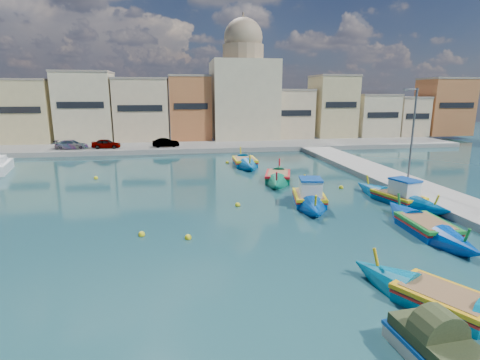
{
  "coord_description": "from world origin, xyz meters",
  "views": [
    {
      "loc": [
        -0.27,
        -20.4,
        7.58
      ],
      "look_at": [
        4.0,
        6.0,
        1.4
      ],
      "focal_mm": 28.0,
      "sensor_mm": 36.0,
      "label": 1
    }
  ],
  "objects_px": {
    "yacht_north": "(0,165)",
    "luzzu_blue_cabin": "(309,199)",
    "luzzu_green": "(245,163)",
    "quay_street_lamp": "(412,137)",
    "luzzu_blue_south": "(427,228)",
    "luzzu_cyan_south": "(443,303)",
    "tender_near": "(435,348)",
    "luzzu_turquoise_cabin": "(398,198)",
    "luzzu_cyan_mid": "(278,178)",
    "church_block": "(243,88)"
  },
  "relations": [
    {
      "from": "church_block",
      "to": "luzzu_cyan_south",
      "type": "xyz_separation_m",
      "value": [
        -1.12,
        -49.63,
        -8.15
      ]
    },
    {
      "from": "tender_near",
      "to": "yacht_north",
      "type": "distance_m",
      "value": 41.64
    },
    {
      "from": "quay_street_lamp",
      "to": "luzzu_green",
      "type": "relative_size",
      "value": 0.91
    },
    {
      "from": "luzzu_cyan_mid",
      "to": "tender_near",
      "type": "distance_m",
      "value": 23.28
    },
    {
      "from": "luzzu_cyan_mid",
      "to": "luzzu_green",
      "type": "bearing_deg",
      "value": 102.38
    },
    {
      "from": "church_block",
      "to": "luzzu_blue_south",
      "type": "relative_size",
      "value": 2.18
    },
    {
      "from": "luzzu_turquoise_cabin",
      "to": "luzzu_cyan_south",
      "type": "distance_m",
      "value": 14.14
    },
    {
      "from": "luzzu_turquoise_cabin",
      "to": "luzzu_blue_cabin",
      "type": "relative_size",
      "value": 1.04
    },
    {
      "from": "luzzu_turquoise_cabin",
      "to": "luzzu_cyan_south",
      "type": "bearing_deg",
      "value": -115.51
    },
    {
      "from": "quay_street_lamp",
      "to": "luzzu_cyan_mid",
      "type": "relative_size",
      "value": 0.9
    },
    {
      "from": "luzzu_cyan_mid",
      "to": "tender_near",
      "type": "relative_size",
      "value": 2.95
    },
    {
      "from": "tender_near",
      "to": "yacht_north",
      "type": "height_order",
      "value": "yacht_north"
    },
    {
      "from": "luzzu_turquoise_cabin",
      "to": "luzzu_blue_cabin",
      "type": "distance_m",
      "value": 6.41
    },
    {
      "from": "church_block",
      "to": "luzzu_green",
      "type": "relative_size",
      "value": 2.16
    },
    {
      "from": "luzzu_turquoise_cabin",
      "to": "luzzu_green",
      "type": "bearing_deg",
      "value": 118.09
    },
    {
      "from": "luzzu_green",
      "to": "tender_near",
      "type": "xyz_separation_m",
      "value": [
        0.18,
        -30.85,
        0.15
      ]
    },
    {
      "from": "luzzu_blue_cabin",
      "to": "luzzu_blue_south",
      "type": "relative_size",
      "value": 0.97
    },
    {
      "from": "luzzu_cyan_mid",
      "to": "luzzu_cyan_south",
      "type": "xyz_separation_m",
      "value": [
        0.61,
        -20.82,
        -0.01
      ]
    },
    {
      "from": "quay_street_lamp",
      "to": "luzzu_blue_south",
      "type": "relative_size",
      "value": 0.91
    },
    {
      "from": "quay_street_lamp",
      "to": "tender_near",
      "type": "relative_size",
      "value": 2.64
    },
    {
      "from": "tender_near",
      "to": "luzzu_blue_south",
      "type": "bearing_deg",
      "value": 55.91
    },
    {
      "from": "luzzu_green",
      "to": "yacht_north",
      "type": "xyz_separation_m",
      "value": [
        -25.26,
        2.11,
        0.12
      ]
    },
    {
      "from": "luzzu_turquoise_cabin",
      "to": "luzzu_cyan_mid",
      "type": "distance_m",
      "value": 10.48
    },
    {
      "from": "luzzu_cyan_mid",
      "to": "luzzu_blue_south",
      "type": "bearing_deg",
      "value": -70.41
    },
    {
      "from": "luzzu_green",
      "to": "luzzu_blue_south",
      "type": "xyz_separation_m",
      "value": [
        6.58,
        -21.4,
        -0.04
      ]
    },
    {
      "from": "luzzu_cyan_south",
      "to": "tender_near",
      "type": "distance_m",
      "value": 3.2
    },
    {
      "from": "luzzu_blue_south",
      "to": "yacht_north",
      "type": "bearing_deg",
      "value": 143.55
    },
    {
      "from": "church_block",
      "to": "luzzu_cyan_south",
      "type": "height_order",
      "value": "church_block"
    },
    {
      "from": "luzzu_blue_cabin",
      "to": "luzzu_cyan_south",
      "type": "xyz_separation_m",
      "value": [
        0.28,
        -13.51,
        -0.1
      ]
    },
    {
      "from": "luzzu_turquoise_cabin",
      "to": "tender_near",
      "type": "bearing_deg",
      "value": -118.36
    },
    {
      "from": "luzzu_turquoise_cabin",
      "to": "luzzu_green",
      "type": "height_order",
      "value": "luzzu_turquoise_cabin"
    },
    {
      "from": "luzzu_blue_south",
      "to": "quay_street_lamp",
      "type": "bearing_deg",
      "value": 63.58
    },
    {
      "from": "luzzu_cyan_mid",
      "to": "luzzu_blue_south",
      "type": "relative_size",
      "value": 1.02
    },
    {
      "from": "yacht_north",
      "to": "luzzu_cyan_mid",
      "type": "bearing_deg",
      "value": -19.87
    },
    {
      "from": "luzzu_green",
      "to": "yacht_north",
      "type": "distance_m",
      "value": 25.35
    },
    {
      "from": "church_block",
      "to": "luzzu_cyan_mid",
      "type": "height_order",
      "value": "church_block"
    },
    {
      "from": "church_block",
      "to": "yacht_north",
      "type": "height_order",
      "value": "church_block"
    },
    {
      "from": "luzzu_blue_cabin",
      "to": "quay_street_lamp",
      "type": "bearing_deg",
      "value": 13.44
    },
    {
      "from": "luzzu_turquoise_cabin",
      "to": "luzzu_blue_cabin",
      "type": "height_order",
      "value": "luzzu_blue_cabin"
    },
    {
      "from": "luzzu_blue_south",
      "to": "yacht_north",
      "type": "height_order",
      "value": "yacht_north"
    },
    {
      "from": "luzzu_cyan_south",
      "to": "yacht_north",
      "type": "relative_size",
      "value": 0.74
    },
    {
      "from": "luzzu_cyan_mid",
      "to": "luzzu_cyan_south",
      "type": "distance_m",
      "value": 20.83
    },
    {
      "from": "yacht_north",
      "to": "luzzu_blue_cabin",
      "type": "bearing_deg",
      "value": -32.0
    },
    {
      "from": "luzzu_blue_south",
      "to": "luzzu_green",
      "type": "bearing_deg",
      "value": 107.08
    },
    {
      "from": "luzzu_blue_cabin",
      "to": "tender_near",
      "type": "distance_m",
      "value": 16.03
    },
    {
      "from": "tender_near",
      "to": "yacht_north",
      "type": "xyz_separation_m",
      "value": [
        -25.45,
        32.96,
        -0.03
      ]
    },
    {
      "from": "luzzu_turquoise_cabin",
      "to": "luzzu_cyan_mid",
      "type": "xyz_separation_m",
      "value": [
        -6.7,
        8.06,
        -0.07
      ]
    },
    {
      "from": "luzzu_turquoise_cabin",
      "to": "luzzu_cyan_south",
      "type": "xyz_separation_m",
      "value": [
        -6.09,
        -12.76,
        -0.08
      ]
    },
    {
      "from": "quay_street_lamp",
      "to": "luzzu_blue_south",
      "type": "distance_m",
      "value": 10.42
    },
    {
      "from": "tender_near",
      "to": "quay_street_lamp",
      "type": "bearing_deg",
      "value": 59.41
    }
  ]
}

